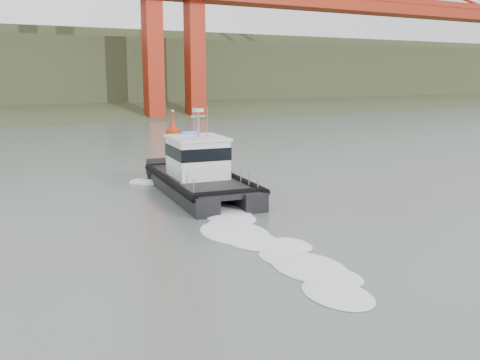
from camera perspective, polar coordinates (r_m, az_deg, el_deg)
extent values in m
plane|color=#556560|center=(23.45, 13.02, -8.80)|extent=(400.00, 400.00, 0.00)
cube|color=#2F3E23|center=(109.58, -21.09, 6.27)|extent=(500.00, 44.72, 16.25)
cube|color=#2F3E23|center=(137.10, -22.94, 9.48)|extent=(500.00, 70.00, 18.00)
cube|color=#2F3E23|center=(161.99, -24.07, 11.29)|extent=(500.00, 60.00, 16.00)
cube|color=black|center=(35.50, -6.55, -1.00)|extent=(2.84, 12.27, 1.33)
cube|color=black|center=(36.40, -2.02, -0.63)|extent=(2.84, 12.27, 1.33)
cube|color=black|center=(35.30, -3.99, -0.14)|extent=(5.61, 10.96, 0.28)
cube|color=white|center=(36.09, -4.58, 2.37)|extent=(3.76, 4.34, 2.55)
cube|color=black|center=(36.02, -4.59, 3.09)|extent=(3.83, 4.42, 0.83)
cube|color=white|center=(35.91, -4.61, 4.51)|extent=(4.01, 4.59, 0.18)
cylinder|color=gray|center=(35.50, -4.47, 5.91)|extent=(0.18, 0.18, 1.99)
cylinder|color=white|center=(35.43, -4.49, 7.43)|extent=(0.78, 0.78, 0.20)
cylinder|color=red|center=(68.65, -7.13, 4.79)|extent=(1.84, 1.84, 1.22)
cone|color=red|center=(68.53, -7.15, 5.81)|extent=(1.43, 1.43, 1.84)
cylinder|color=red|center=(68.43, -7.18, 6.83)|extent=(0.16, 0.16, 1.02)
sphere|color=#E5D87F|center=(68.39, -7.19, 7.34)|extent=(0.31, 0.31, 0.31)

